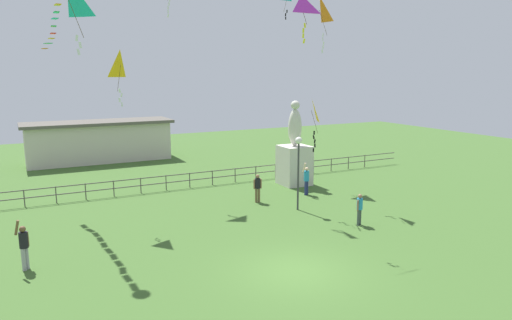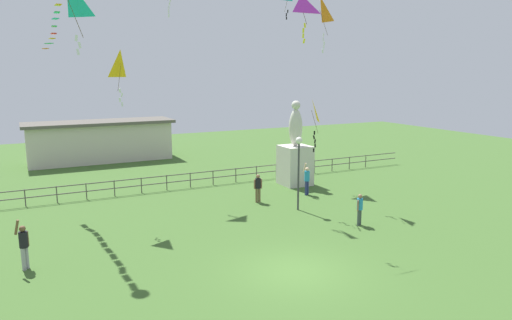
{
  "view_description": "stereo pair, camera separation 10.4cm",
  "coord_description": "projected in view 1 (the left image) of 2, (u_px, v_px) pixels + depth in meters",
  "views": [
    {
      "loc": [
        -8.75,
        -13.76,
        7.2
      ],
      "look_at": [
        1.03,
        5.16,
        3.23
      ],
      "focal_mm": 33.02,
      "sensor_mm": 36.0,
      "label": 1
    },
    {
      "loc": [
        -8.66,
        -13.81,
        7.2
      ],
      "look_at": [
        1.03,
        5.16,
        3.23
      ],
      "focal_mm": 33.02,
      "sensor_mm": 36.0,
      "label": 2
    }
  ],
  "objects": [
    {
      "name": "ground_plane",
      "position": [
        296.0,
        271.0,
        17.29
      ],
      "size": [
        80.0,
        80.0,
        0.0
      ],
      "primitive_type": "plane",
      "color": "#3D6028"
    },
    {
      "name": "statue_monument",
      "position": [
        294.0,
        158.0,
        30.44
      ],
      "size": [
        1.81,
        1.81,
        5.45
      ],
      "color": "beige",
      "rests_on": "ground_plane"
    },
    {
      "name": "lamppost",
      "position": [
        298.0,
        156.0,
        24.53
      ],
      "size": [
        0.36,
        0.36,
        3.91
      ],
      "color": "#38383D",
      "rests_on": "ground_plane"
    },
    {
      "name": "person_0",
      "position": [
        258.0,
        186.0,
        26.33
      ],
      "size": [
        0.48,
        0.3,
        1.61
      ],
      "color": "brown",
      "rests_on": "ground_plane"
    },
    {
      "name": "person_1",
      "position": [
        360.0,
        207.0,
        22.39
      ],
      "size": [
        0.43,
        0.28,
        1.53
      ],
      "color": "#3F4C47",
      "rests_on": "ground_plane"
    },
    {
      "name": "person_2",
      "position": [
        306.0,
        179.0,
        27.94
      ],
      "size": [
        0.53,
        0.33,
        1.97
      ],
      "color": "navy",
      "rests_on": "ground_plane"
    },
    {
      "name": "person_3",
      "position": [
        24.0,
        244.0,
        17.27
      ],
      "size": [
        0.48,
        0.44,
        1.98
      ],
      "color": "#99999E",
      "rests_on": "ground_plane"
    },
    {
      "name": "kite_0",
      "position": [
        121.0,
        66.0,
        21.86
      ],
      "size": [
        0.81,
        0.68,
        2.64
      ],
      "color": "yellow"
    },
    {
      "name": "kite_2",
      "position": [
        69.0,
        1.0,
        14.71
      ],
      "size": [
        1.01,
        1.03,
        2.29
      ],
      "color": "#19B2B2"
    },
    {
      "name": "kite_3",
      "position": [
        301.0,
        7.0,
        20.34
      ],
      "size": [
        1.03,
        0.71,
        2.01
      ],
      "color": "#B22DB2"
    },
    {
      "name": "kite_4",
      "position": [
        311.0,
        112.0,
        23.53
      ],
      "size": [
        0.75,
        0.97,
        2.7
      ],
      "color": "yellow"
    },
    {
      "name": "kite_5",
      "position": [
        320.0,
        12.0,
        25.77
      ],
      "size": [
        0.97,
        0.79,
        2.96
      ],
      "color": "orange"
    },
    {
      "name": "waterfront_railing",
      "position": [
        170.0,
        180.0,
        29.2
      ],
      "size": [
        36.01,
        0.06,
        0.95
      ],
      "color": "#4C4742",
      "rests_on": "ground_plane"
    },
    {
      "name": "pavilion_building",
      "position": [
        99.0,
        141.0,
        38.48
      ],
      "size": [
        11.67,
        3.8,
        3.31
      ],
      "color": "beige",
      "rests_on": "ground_plane"
    }
  ]
}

